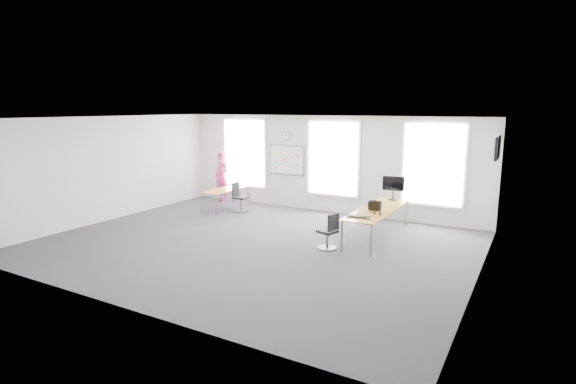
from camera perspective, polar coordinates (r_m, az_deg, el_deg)
The scene contains 24 objects.
floor at distance 10.96m, azimuth -4.31°, elevation -6.56°, with size 10.00×10.00×0.00m, color #2C2C32.
ceiling at distance 10.47m, azimuth -4.55°, elevation 9.32°, with size 10.00×10.00×0.00m, color white.
wall_back at distance 14.07m, azimuth 4.67°, elevation 3.55°, with size 10.00×10.00×0.00m, color silver.
wall_front at distance 7.69m, azimuth -21.25°, elevation -3.19°, with size 10.00×10.00×0.00m, color silver.
wall_left at distance 14.00m, azimuth -21.73°, elevation 2.78°, with size 10.00×10.00×0.00m, color silver.
wall_right at distance 8.90m, azimuth 23.43°, elevation -1.51°, with size 10.00×10.00×0.00m, color silver.
window_left at distance 15.51m, azimuth -5.51°, elevation 4.95°, with size 1.60×0.06×2.20m, color silver.
window_mid at distance 13.90m, azimuth 5.76°, elevation 4.27°, with size 1.60×0.06×2.20m, color silver.
window_right at distance 13.00m, azimuth 17.97°, elevation 3.36°, with size 1.60×0.06×2.20m, color silver.
desk_right at distance 11.47m, azimuth 11.34°, elevation -2.33°, with size 0.82×3.08×0.75m.
desk_left at distance 14.59m, azimuth -7.94°, elevation 0.17°, with size 0.72×1.80×0.66m.
chair_right at distance 10.47m, azimuth 5.25°, elevation -5.25°, with size 0.48×0.48×0.86m.
chair_left at distance 14.28m, azimuth -6.19°, elevation -0.85°, with size 0.49×0.49×0.91m.
person at distance 15.58m, azimuth -8.43°, elevation 1.87°, with size 0.64×0.42×1.76m, color #DC388E.
whiteboard at distance 14.65m, azimuth -0.18°, elevation 4.07°, with size 1.20×0.03×0.90m, color white.
wall_clock at distance 14.58m, azimuth -0.19°, elevation 7.19°, with size 0.30×0.30×0.04m, color gray.
tv at distance 11.76m, azimuth 25.09°, elevation 5.09°, with size 0.06×0.90×0.55m, color black.
keyboard at distance 10.49m, azimuth 8.81°, elevation -3.13°, with size 0.48×0.17×0.02m, color black.
mouse at distance 10.30m, azimuth 10.21°, elevation -3.39°, with size 0.06×0.10×0.04m, color black.
lens_cap at distance 10.58m, azimuth 10.24°, elevation -3.10°, with size 0.07×0.07×0.01m, color black.
headphones at distance 10.82m, azimuth 11.31°, elevation -2.61°, with size 0.17×0.09×0.10m.
laptop_sleeve at distance 11.18m, azimuth 10.96°, elevation -1.75°, with size 0.31×0.17×0.25m.
paper_stack at distance 11.59m, azimuth 10.96°, elevation -1.63°, with size 0.34×0.26×0.12m, color beige.
monitor at distance 12.53m, azimuth 13.23°, elevation 0.77°, with size 0.59×0.24×0.66m.
Camera 1 is at (5.83, -8.69, 3.25)m, focal length 28.00 mm.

